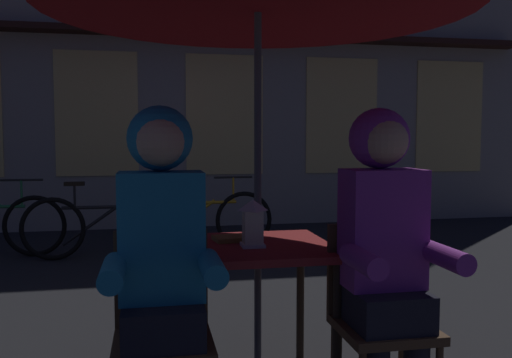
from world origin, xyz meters
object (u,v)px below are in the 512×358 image
(bicycle_second, at_px, (103,226))
(book, at_px, (234,238))
(person_right_hooded, at_px, (385,234))
(bicycle_third, at_px, (199,220))
(chair_left, at_px, (163,324))
(lantern, at_px, (253,222))
(cafe_table, at_px, (258,264))
(chair_right, at_px, (378,310))
(person_left_hooded, at_px, (162,243))

(bicycle_second, distance_m, book, 3.27)
(person_right_hooded, height_order, bicycle_third, person_right_hooded)
(chair_left, relative_size, bicycle_second, 0.52)
(bicycle_second, xyz_separation_m, book, (0.91, -3.12, 0.41))
(lantern, xyz_separation_m, book, (-0.07, 0.17, -0.11))
(lantern, bearing_deg, bicycle_second, 106.49)
(chair_left, xyz_separation_m, book, (0.37, 0.48, 0.26))
(lantern, distance_m, book, 0.22)
(cafe_table, height_order, book, book)
(chair_right, distance_m, bicycle_second, 3.89)
(bicycle_third, distance_m, book, 3.33)
(chair_right, bearing_deg, bicycle_second, 112.54)
(chair_left, xyz_separation_m, bicycle_third, (0.49, 3.78, -0.14))
(chair_left, relative_size, person_right_hooded, 0.62)
(person_right_hooded, bearing_deg, chair_right, 90.00)
(person_left_hooded, bearing_deg, cafe_table, 41.57)
(cafe_table, xyz_separation_m, bicycle_second, (-1.01, 3.23, -0.29))
(lantern, relative_size, bicycle_third, 0.14)
(cafe_table, bearing_deg, person_right_hooded, -41.57)
(bicycle_second, bearing_deg, cafe_table, -72.59)
(book, bearing_deg, bicycle_second, 97.82)
(bicycle_second, bearing_deg, lantern, -73.51)
(chair_left, xyz_separation_m, bicycle_second, (-0.53, 3.59, -0.14))
(person_left_hooded, distance_m, bicycle_third, 3.90)
(lantern, xyz_separation_m, chair_right, (0.52, -0.31, -0.37))
(cafe_table, bearing_deg, book, 133.64)
(chair_right, distance_m, person_right_hooded, 0.36)
(bicycle_second, relative_size, book, 8.40)
(cafe_table, xyz_separation_m, bicycle_third, (0.01, 3.41, -0.29))
(lantern, distance_m, bicycle_second, 3.47)
(person_left_hooded, height_order, bicycle_third, person_left_hooded)
(bicycle_third, bearing_deg, chair_right, -82.98)
(bicycle_third, height_order, book, bicycle_third)
(lantern, relative_size, person_right_hooded, 0.17)
(lantern, height_order, bicycle_second, lantern)
(person_left_hooded, bearing_deg, chair_right, 3.39)
(chair_left, bearing_deg, cafe_table, 37.55)
(person_left_hooded, bearing_deg, chair_left, 90.00)
(person_left_hooded, xyz_separation_m, book, (0.37, 0.54, -0.09))
(cafe_table, distance_m, bicycle_third, 3.43)
(chair_right, bearing_deg, chair_left, 180.00)
(person_left_hooded, relative_size, bicycle_third, 0.83)
(person_right_hooded, xyz_separation_m, bicycle_third, (-0.47, 3.84, -0.50))
(book, bearing_deg, chair_right, -47.72)
(cafe_table, height_order, person_right_hooded, person_right_hooded)
(chair_right, relative_size, book, 4.35)
(lantern, xyz_separation_m, chair_left, (-0.44, -0.31, -0.37))
(cafe_table, height_order, person_left_hooded, person_left_hooded)
(cafe_table, xyz_separation_m, lantern, (-0.04, -0.06, 0.22))
(lantern, bearing_deg, book, 111.22)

